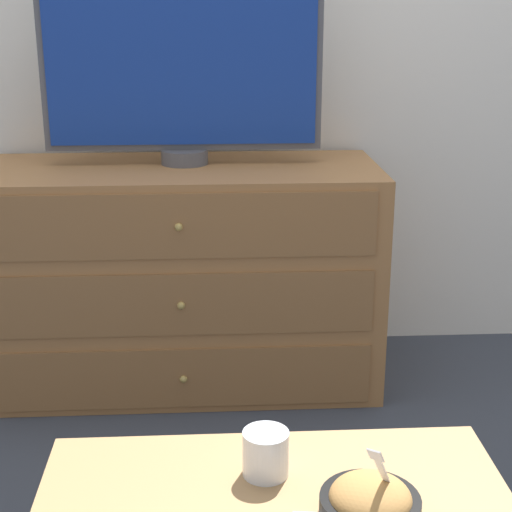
# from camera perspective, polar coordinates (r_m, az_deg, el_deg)

# --- Properties ---
(ground_plane) EXTENTS (12.00, 12.00, 0.00)m
(ground_plane) POSITION_cam_1_polar(r_m,az_deg,el_deg) (3.06, -2.38, -6.13)
(ground_plane) COLOR #383D47
(dresser) EXTENTS (1.29, 0.55, 0.75)m
(dresser) POSITION_cam_1_polar(r_m,az_deg,el_deg) (2.65, -5.27, -1.45)
(dresser) COLOR #9E6B3D
(dresser) RESTS_ON ground_plane
(tv) EXTENTS (0.89, 0.15, 0.63)m
(tv) POSITION_cam_1_polar(r_m,az_deg,el_deg) (2.56, -5.41, 13.87)
(tv) COLOR #515156
(tv) RESTS_ON dresser
(takeout_bowl) EXTENTS (0.18, 0.18, 0.17)m
(takeout_bowl) POSITION_cam_1_polar(r_m,az_deg,el_deg) (1.43, 8.30, -17.33)
(takeout_bowl) COLOR black
(takeout_bowl) RESTS_ON coffee_table
(drink_cup) EXTENTS (0.09, 0.09, 0.09)m
(drink_cup) POSITION_cam_1_polar(r_m,az_deg,el_deg) (1.53, 0.71, -14.32)
(drink_cup) COLOR beige
(drink_cup) RESTS_ON coffee_table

